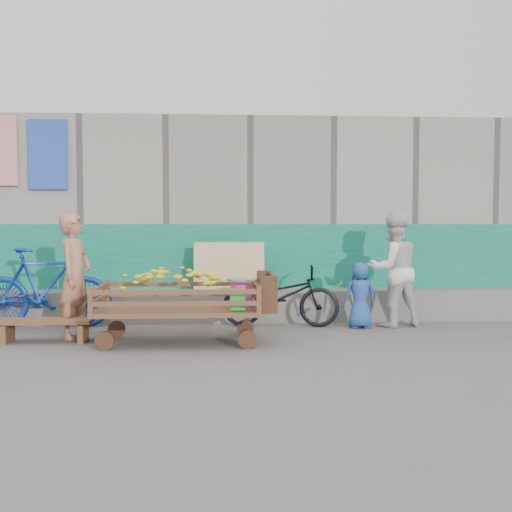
{
  "coord_description": "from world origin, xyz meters",
  "views": [
    {
      "loc": [
        0.24,
        -5.83,
        1.37
      ],
      "look_at": [
        0.63,
        1.2,
        1.0
      ],
      "focal_mm": 40.0,
      "sensor_mm": 36.0,
      "label": 1
    }
  ],
  "objects": [
    {
      "name": "bicycle_blue",
      "position": [
        -2.19,
        1.96,
        0.54
      ],
      "size": [
        1.8,
        0.54,
        1.08
      ],
      "primitive_type": "imported",
      "rotation": [
        0.0,
        0.0,
        1.55
      ],
      "color": "navy",
      "rests_on": "ground"
    },
    {
      "name": "banana_cart",
      "position": [
        -0.33,
        0.82,
        0.6
      ],
      "size": [
        2.07,
        0.94,
        0.88
      ],
      "color": "#512F21",
      "rests_on": "ground"
    },
    {
      "name": "bench",
      "position": [
        -1.88,
        0.95,
        0.2
      ],
      "size": [
        1.1,
        0.33,
        0.27
      ],
      "color": "#512F21",
      "rests_on": "ground"
    },
    {
      "name": "building_wall",
      "position": [
        -0.0,
        4.05,
        1.47
      ],
      "size": [
        12.0,
        3.5,
        3.0
      ],
      "color": "gray",
      "rests_on": "ground"
    },
    {
      "name": "bicycle_dark",
      "position": [
        1.0,
        1.85,
        0.42
      ],
      "size": [
        1.64,
        0.72,
        0.83
      ],
      "primitive_type": "imported",
      "rotation": [
        0.0,
        0.0,
        1.46
      ],
      "color": "black",
      "rests_on": "ground"
    },
    {
      "name": "child",
      "position": [
        2.05,
        1.69,
        0.45
      ],
      "size": [
        0.47,
        0.33,
        0.89
      ],
      "primitive_type": "imported",
      "rotation": [
        0.0,
        0.0,
        3.27
      ],
      "color": "#234992",
      "rests_on": "ground"
    },
    {
      "name": "ground",
      "position": [
        0.0,
        0.0,
        0.0
      ],
      "size": [
        80.0,
        80.0,
        0.0
      ],
      "primitive_type": "plane",
      "color": "#595651",
      "rests_on": "ground"
    },
    {
      "name": "vendor_man",
      "position": [
        -1.59,
        1.23,
        0.76
      ],
      "size": [
        0.46,
        0.62,
        1.53
      ],
      "primitive_type": "imported",
      "rotation": [
        0.0,
        0.0,
        1.38
      ],
      "color": "#AD6D53",
      "rests_on": "ground"
    },
    {
      "name": "woman",
      "position": [
        2.54,
        1.81,
        0.78
      ],
      "size": [
        0.87,
        0.75,
        1.57
      ],
      "primitive_type": "imported",
      "rotation": [
        0.0,
        0.0,
        3.36
      ],
      "color": "silver",
      "rests_on": "ground"
    }
  ]
}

